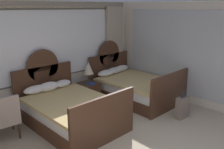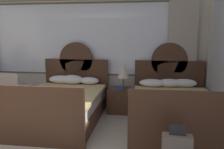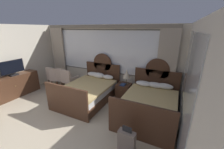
{
  "view_description": "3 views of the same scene",
  "coord_description": "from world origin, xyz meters",
  "px_view_note": "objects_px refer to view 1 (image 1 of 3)",
  "views": [
    {
      "loc": [
        -2.78,
        -1.62,
        2.55
      ],
      "look_at": [
        0.94,
        2.18,
        1.04
      ],
      "focal_mm": 38.31,
      "sensor_mm": 36.0,
      "label": 1
    },
    {
      "loc": [
        1.62,
        -1.82,
        1.75
      ],
      "look_at": [
        1.08,
        2.01,
        1.08
      ],
      "focal_mm": 36.9,
      "sensor_mm": 36.0,
      "label": 2
    },
    {
      "loc": [
        2.78,
        -1.29,
        2.55
      ],
      "look_at": [
        0.91,
        2.56,
        1.12
      ],
      "focal_mm": 22.15,
      "sensor_mm": 36.0,
      "label": 3
    }
  ],
  "objects_px": {
    "bed_near_mirror": "(134,87)",
    "armchair_by_window_left": "(3,116)",
    "book_on_nightstand": "(90,83)",
    "suitcase_on_floor": "(182,107)",
    "nightstand_between_beds": "(88,93)",
    "table_lamp_on_nightstand": "(89,68)",
    "bed_near_window": "(69,110)"
  },
  "relations": [
    {
      "from": "nightstand_between_beds",
      "to": "table_lamp_on_nightstand",
      "type": "xyz_separation_m",
      "value": [
        0.08,
        0.06,
        0.67
      ]
    },
    {
      "from": "bed_near_window",
      "to": "bed_near_mirror",
      "type": "xyz_separation_m",
      "value": [
        2.22,
        0.0,
        0.0
      ]
    },
    {
      "from": "bed_near_window",
      "to": "suitcase_on_floor",
      "type": "distance_m",
      "value": 2.63
    },
    {
      "from": "nightstand_between_beds",
      "to": "book_on_nightstand",
      "type": "distance_m",
      "value": 0.31
    },
    {
      "from": "nightstand_between_beds",
      "to": "book_on_nightstand",
      "type": "height_order",
      "value": "book_on_nightstand"
    },
    {
      "from": "book_on_nightstand",
      "to": "armchair_by_window_left",
      "type": "relative_size",
      "value": 0.28
    },
    {
      "from": "nightstand_between_beds",
      "to": "bed_near_mirror",
      "type": "bearing_deg",
      "value": -32.46
    },
    {
      "from": "bed_near_window",
      "to": "table_lamp_on_nightstand",
      "type": "height_order",
      "value": "bed_near_window"
    },
    {
      "from": "bed_near_mirror",
      "to": "suitcase_on_floor",
      "type": "xyz_separation_m",
      "value": [
        -0.14,
        -1.61,
        -0.08
      ]
    },
    {
      "from": "armchair_by_window_left",
      "to": "table_lamp_on_nightstand",
      "type": "bearing_deg",
      "value": 9.27
    },
    {
      "from": "table_lamp_on_nightstand",
      "to": "book_on_nightstand",
      "type": "xyz_separation_m",
      "value": [
        -0.08,
        -0.16,
        -0.38
      ]
    },
    {
      "from": "armchair_by_window_left",
      "to": "suitcase_on_floor",
      "type": "bearing_deg",
      "value": -30.36
    },
    {
      "from": "nightstand_between_beds",
      "to": "suitcase_on_floor",
      "type": "bearing_deg",
      "value": -67.27
    },
    {
      "from": "table_lamp_on_nightstand",
      "to": "armchair_by_window_left",
      "type": "xyz_separation_m",
      "value": [
        -2.47,
        -0.4,
        -0.45
      ]
    },
    {
      "from": "bed_near_window",
      "to": "table_lamp_on_nightstand",
      "type": "xyz_separation_m",
      "value": [
        1.19,
        0.76,
        0.6
      ]
    },
    {
      "from": "bed_near_mirror",
      "to": "table_lamp_on_nightstand",
      "type": "bearing_deg",
      "value": 143.54
    },
    {
      "from": "bed_near_window",
      "to": "nightstand_between_beds",
      "type": "xyz_separation_m",
      "value": [
        1.11,
        0.71,
        -0.07
      ]
    },
    {
      "from": "nightstand_between_beds",
      "to": "armchair_by_window_left",
      "type": "relative_size",
      "value": 0.6
    },
    {
      "from": "bed_near_mirror",
      "to": "armchair_by_window_left",
      "type": "xyz_separation_m",
      "value": [
        -3.5,
        0.36,
        0.15
      ]
    },
    {
      "from": "bed_near_window",
      "to": "suitcase_on_floor",
      "type": "xyz_separation_m",
      "value": [
        2.08,
        -1.61,
        -0.08
      ]
    },
    {
      "from": "book_on_nightstand",
      "to": "suitcase_on_floor",
      "type": "relative_size",
      "value": 0.39
    },
    {
      "from": "bed_near_mirror",
      "to": "armchair_by_window_left",
      "type": "height_order",
      "value": "bed_near_mirror"
    },
    {
      "from": "nightstand_between_beds",
      "to": "table_lamp_on_nightstand",
      "type": "height_order",
      "value": "table_lamp_on_nightstand"
    },
    {
      "from": "armchair_by_window_left",
      "to": "suitcase_on_floor",
      "type": "height_order",
      "value": "armchair_by_window_left"
    },
    {
      "from": "bed_near_mirror",
      "to": "table_lamp_on_nightstand",
      "type": "height_order",
      "value": "bed_near_mirror"
    },
    {
      "from": "bed_near_window",
      "to": "nightstand_between_beds",
      "type": "relative_size",
      "value": 4.1
    },
    {
      "from": "bed_near_mirror",
      "to": "suitcase_on_floor",
      "type": "distance_m",
      "value": 1.62
    },
    {
      "from": "bed_near_mirror",
      "to": "table_lamp_on_nightstand",
      "type": "distance_m",
      "value": 1.42
    },
    {
      "from": "book_on_nightstand",
      "to": "armchair_by_window_left",
      "type": "xyz_separation_m",
      "value": [
        -2.4,
        -0.24,
        -0.07
      ]
    },
    {
      "from": "bed_near_mirror",
      "to": "table_lamp_on_nightstand",
      "type": "relative_size",
      "value": 3.97
    },
    {
      "from": "bed_near_window",
      "to": "bed_near_mirror",
      "type": "distance_m",
      "value": 2.22
    },
    {
      "from": "nightstand_between_beds",
      "to": "suitcase_on_floor",
      "type": "relative_size",
      "value": 0.84
    }
  ]
}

